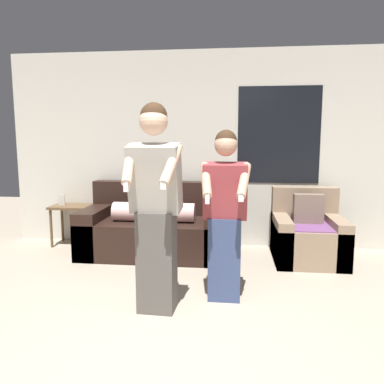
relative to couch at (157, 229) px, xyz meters
The scene contains 6 objects.
wall_back 1.30m from the couch, 41.31° to the left, with size 5.53×0.07×2.70m.
couch is the anchor object (origin of this frame).
armchair 1.92m from the couch, ahead, with size 0.83×0.88×0.88m.
side_table 1.31m from the couch, 168.81° to the left, with size 0.55×0.42×0.72m.
person_left 1.80m from the couch, 78.30° to the right, with size 0.49×0.51×1.80m.
person_right 1.70m from the couch, 55.36° to the right, with size 0.47×0.47×1.58m.
Camera 1 is at (0.43, -2.05, 1.50)m, focal length 35.00 mm.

